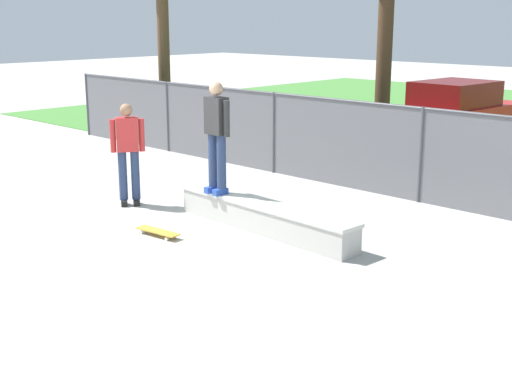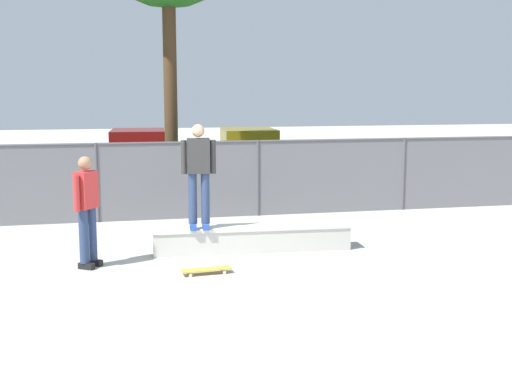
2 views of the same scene
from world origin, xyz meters
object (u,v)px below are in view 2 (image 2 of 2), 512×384
Objects in this scene: car_red at (139,156)px; bystander at (87,206)px; skateboarder at (199,172)px; concrete_ledge at (252,238)px; car_yellow at (248,155)px; skateboard at (206,270)px.

car_red is 2.37× the size of bystander.
concrete_ledge is at bearing 5.45° from skateboarder.
skateboarder reaches higher than concrete_ledge.
car_yellow is (2.71, 9.01, -0.64)m from skateboarder.
bystander is at bearing -170.05° from concrete_ledge.
bystander is at bearing -167.78° from skateboarder.
bystander is at bearing 155.82° from skateboard.
skateboarder reaches higher than car_red.
car_red is (-1.64, 9.16, 0.60)m from concrete_ledge.
concrete_ledge is 1.67m from skateboard.
bystander is (-2.83, -0.50, 0.77)m from concrete_ledge.
car_red is 3.40m from car_yellow.
skateboarder is (-0.96, -0.09, 1.24)m from concrete_ledge.
bystander is (-1.81, 0.81, 0.94)m from skateboard.
car_red is (-0.68, 9.25, -0.64)m from skateboarder.
skateboarder is at bearing -174.55° from concrete_ledge.
car_yellow reaches higher than concrete_ledge.
car_yellow is at bearing 74.86° from skateboard.
car_red is at bearing 100.15° from concrete_ledge.
skateboarder is 1.00× the size of bystander.
skateboard is 0.19× the size of car_yellow.
skateboard is at bearing -86.61° from car_red.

